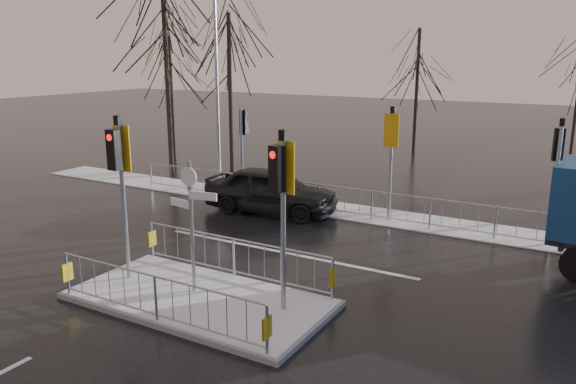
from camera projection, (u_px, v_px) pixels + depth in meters
The scene contains 11 objects.
ground at pixel (199, 302), 12.85m from camera, with size 120.00×120.00×0.00m, color black.
snow_verge at pixel (351, 212), 20.08m from camera, with size 30.00×2.00×0.04m, color silver.
lane_markings at pixel (190, 307), 12.57m from camera, with size 8.00×11.38×0.01m.
traffic_island at pixel (199, 286), 12.77m from camera, with size 6.00×3.04×4.15m.
far_kerb_fixtures at pixel (354, 189), 19.27m from camera, with size 18.00×0.65×3.83m.
car_far_lane at pixel (271, 190), 19.93m from camera, with size 1.93×4.79×1.63m, color black.
tree_near_a at pixel (165, 41), 25.73m from camera, with size 4.75×4.75×8.97m.
tree_near_b at pixel (230, 62), 26.01m from camera, with size 4.00×4.00×7.55m.
tree_near_c at pixel (171, 74), 29.19m from camera, with size 3.50×3.50×6.61m.
tree_far_a at pixel (418, 67), 31.17m from camera, with size 3.75×3.75×7.08m.
street_lamp_left at pixel (218, 80), 22.89m from camera, with size 1.25×0.18×8.20m.
Camera 1 is at (7.69, -9.27, 5.53)m, focal length 35.00 mm.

